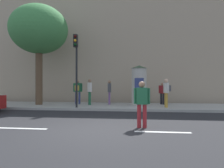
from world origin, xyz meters
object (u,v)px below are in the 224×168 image
Objects in this scene: traffic_light at (76,59)px; pedestrian_near_pole at (78,89)px; pedestrian_tallest at (142,101)px; poster_column at (139,85)px; pedestrian_with_backpack at (90,90)px; street_tree at (39,30)px; pedestrian_in_dark_shirt at (109,90)px; pedestrian_with_bag at (166,90)px; pedestrian_in_red_top at (163,91)px.

traffic_light is 2.54× the size of pedestrian_near_pole.
pedestrian_near_pole is (-4.30, 6.85, 0.22)m from pedestrian_tallest.
poster_column reaches higher than pedestrian_with_backpack.
pedestrian_in_dark_shirt is at bearing 8.47° from street_tree.
pedestrian_with_bag is at bearing -22.39° from pedestrian_in_dark_shirt.
pedestrian_in_dark_shirt is (2.24, 0.06, -0.05)m from pedestrian_near_pole.
pedestrian_near_pole is at bearing 155.42° from pedestrian_with_backpack.
pedestrian_with_bag is at bearing 73.58° from pedestrian_tallest.
street_tree is at bearing 152.90° from traffic_light.
pedestrian_in_red_top is 5.91m from pedestrian_near_pole.
street_tree is 3.96× the size of pedestrian_with_bag.
poster_column is 0.39× the size of street_tree.
pedestrian_in_red_top is at bearing 77.70° from pedestrian_tallest.
pedestrian_with_bag is (1.59, 5.40, 0.22)m from pedestrian_tallest.
poster_column is 1.94m from pedestrian_with_bag.
street_tree is 4.13× the size of pedestrian_tallest.
street_tree is (-3.07, 1.57, 2.19)m from traffic_light.
traffic_light is 2.58× the size of pedestrian_in_dark_shirt.
poster_column reaches higher than pedestrian_in_dark_shirt.
pedestrian_with_backpack reaches higher than pedestrian_in_red_top.
poster_column reaches higher than pedestrian_near_pole.
street_tree reaches higher than pedestrian_tallest.
street_tree is 10.18m from pedestrian_tallest.
poster_column is 1.53× the size of pedestrian_with_bag.
street_tree is 4.85m from pedestrian_near_pole.
traffic_light is 2.63× the size of pedestrian_tallest.
pedestrian_with_backpack reaches higher than pedestrian_near_pole.
street_tree reaches higher than pedestrian_near_pole.
pedestrian_tallest is 7.21m from pedestrian_in_dark_shirt.
pedestrian_in_dark_shirt is at bearing 106.63° from pedestrian_tallest.
pedestrian_in_dark_shirt reaches higher than pedestrian_tallest.
pedestrian_with_backpack is (-4.94, 1.01, -0.00)m from pedestrian_with_bag.
pedestrian_tallest is at bearing -73.37° from pedestrian_in_dark_shirt.
traffic_light is at bearing 129.17° from pedestrian_tallest.
traffic_light reaches higher than pedestrian_with_bag.
street_tree is 5.37m from pedestrian_with_backpack.
pedestrian_near_pole is (-5.89, -0.43, 0.12)m from pedestrian_in_red_top.
pedestrian_in_red_top is at bearing 26.37° from traffic_light.
traffic_light is 2.52× the size of pedestrian_with_bag.
pedestrian_tallest is 0.94× the size of pedestrian_with_backpack.
street_tree is at bearing -178.08° from poster_column.
pedestrian_near_pole is (-4.27, 0.42, -0.31)m from poster_column.
poster_column is 3.33m from pedestrian_with_backpack.
street_tree is at bearing -171.53° from pedestrian_in_dark_shirt.
pedestrian_near_pole is (2.54, 0.65, -4.08)m from street_tree.
pedestrian_near_pole is at bearing 103.53° from traffic_light.
pedestrian_in_dark_shirt is (-2.03, 0.48, -0.36)m from poster_column.
pedestrian_tallest is 5.64m from pedestrian_with_bag.
pedestrian_with_bag is 3.95m from pedestrian_in_dark_shirt.
street_tree is at bearing 174.61° from pedestrian_with_bag.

